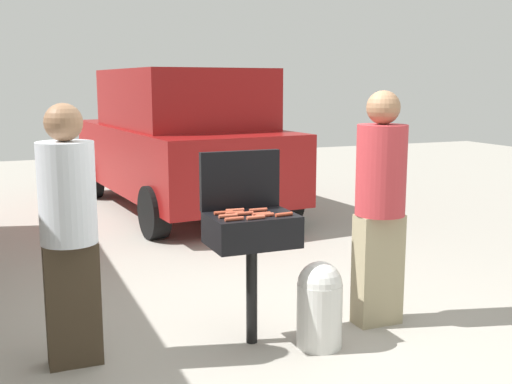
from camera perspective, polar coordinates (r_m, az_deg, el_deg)
The scene contains 18 objects.
ground_plane at distance 4.65m, azimuth 2.20°, elevation -13.39°, with size 24.00×24.00×0.00m, color #9E998E.
bbq_grill at distance 4.38m, azimuth -0.40°, elevation -3.88°, with size 0.60×0.44×0.94m.
grill_lid_open at distance 4.51m, azimuth -1.45°, elevation 1.11°, with size 0.60×0.05×0.42m, color black.
hot_dog_0 at distance 4.26m, azimuth 0.80°, elevation -2.11°, with size 0.03×0.03×0.13m, color #B74C33.
hot_dog_1 at distance 4.42m, azimuth -1.92°, elevation -1.68°, with size 0.03×0.03×0.13m, color #C6593D.
hot_dog_2 at distance 4.15m, azimuth -2.00°, elevation -2.45°, with size 0.03×0.03×0.13m, color #B74C33.
hot_dog_3 at distance 4.19m, azimuth -0.02°, elevation -2.32°, with size 0.03×0.03×0.13m, color #C6593D.
hot_dog_4 at distance 4.34m, azimuth -2.99°, elevation -1.89°, with size 0.03×0.03×0.13m, color #AD4228.
hot_dog_5 at distance 4.31m, azimuth -1.08°, elevation -1.97°, with size 0.03×0.03×0.13m, color #B74C33.
hot_dog_6 at distance 4.29m, azimuth 2.55°, elevation -2.04°, with size 0.03×0.03×0.13m, color #AD4228.
hot_dog_7 at distance 4.24m, azimuth -2.55°, elevation -2.18°, with size 0.03×0.03×0.13m, color #C6593D.
hot_dog_8 at distance 4.29m, azimuth 0.49°, elevation -2.02°, with size 0.03×0.03×0.13m, color #B74C33.
hot_dog_9 at distance 4.43m, azimuth 0.20°, elevation -1.64°, with size 0.03×0.03×0.13m, color #B74C33.
hot_dog_10 at distance 4.33m, azimuth -1.97°, elevation -1.93°, with size 0.03×0.03×0.13m, color #B74C33.
propane_tank at distance 4.48m, azimuth 5.80°, elevation -9.99°, with size 0.32×0.32×0.62m.
person_left at distance 4.19m, azimuth -16.64°, elevation -3.03°, with size 0.36×0.36×1.72m.
person_right at distance 4.80m, azimuth 11.22°, elevation -0.74°, with size 0.38×0.38×1.79m.
parked_minivan at distance 9.12m, azimuth -6.94°, elevation 4.73°, with size 2.37×4.56×2.02m.
Camera 1 is at (-1.78, -3.88, 1.84)m, focal length 44.00 mm.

